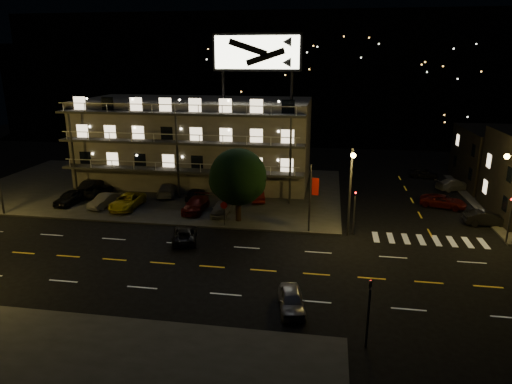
# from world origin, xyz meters

# --- Properties ---
(ground) EXTENTS (140.00, 140.00, 0.00)m
(ground) POSITION_xyz_m (0.00, 0.00, 0.00)
(ground) COLOR black
(ground) RESTS_ON ground
(curb_nw) EXTENTS (44.00, 24.00, 0.15)m
(curb_nw) POSITION_xyz_m (-14.00, 20.00, 0.07)
(curb_nw) COLOR #333230
(curb_nw) RESTS_ON ground
(motel) EXTENTS (28.00, 13.80, 18.10)m
(motel) POSITION_xyz_m (-9.94, 23.88, 5.34)
(motel) COLOR gray
(motel) RESTS_ON ground
(hill_backdrop) EXTENTS (120.00, 25.00, 24.00)m
(hill_backdrop) POSITION_xyz_m (-5.94, 68.78, 11.55)
(hill_backdrop) COLOR black
(hill_backdrop) RESTS_ON ground
(streetlight_nc) EXTENTS (0.44, 1.92, 8.00)m
(streetlight_nc) POSITION_xyz_m (8.50, 7.94, 4.96)
(streetlight_nc) COLOR #2D2D30
(streetlight_nc) RESTS_ON ground
(signal_nw) EXTENTS (0.20, 0.27, 4.60)m
(signal_nw) POSITION_xyz_m (9.00, 8.50, 2.57)
(signal_nw) COLOR #2D2D30
(signal_nw) RESTS_ON ground
(signal_sw) EXTENTS (0.20, 0.27, 4.60)m
(signal_sw) POSITION_xyz_m (9.00, -8.50, 2.57)
(signal_sw) COLOR #2D2D30
(signal_sw) RESTS_ON ground
(signal_ne) EXTENTS (0.27, 0.20, 4.60)m
(signal_ne) POSITION_xyz_m (22.00, 8.50, 2.57)
(signal_ne) COLOR #2D2D30
(signal_ne) RESTS_ON ground
(banner_north) EXTENTS (0.83, 0.16, 6.40)m
(banner_north) POSITION_xyz_m (5.09, 8.40, 3.43)
(banner_north) COLOR #2D2D30
(banner_north) RESTS_ON ground
(stop_sign) EXTENTS (0.91, 0.11, 2.61)m
(stop_sign) POSITION_xyz_m (-3.00, 8.57, 1.71)
(stop_sign) COLOR #2D2D30
(stop_sign) RESTS_ON ground
(tree) EXTENTS (5.68, 5.47, 7.15)m
(tree) POSITION_xyz_m (-1.98, 10.09, 4.40)
(tree) COLOR black
(tree) RESTS_ON curb_nw
(lot_car_0) EXTENTS (2.18, 4.42, 1.45)m
(lot_car_0) POSITION_xyz_m (-21.03, 12.37, 0.87)
(lot_car_0) COLOR black
(lot_car_0) RESTS_ON curb_nw
(lot_car_1) EXTENTS (2.25, 4.28, 1.34)m
(lot_car_1) POSITION_xyz_m (-16.89, 12.04, 0.82)
(lot_car_1) COLOR gray
(lot_car_1) RESTS_ON curb_nw
(lot_car_2) EXTENTS (2.46, 5.24, 1.45)m
(lot_car_2) POSITION_xyz_m (-14.31, 12.01, 0.88)
(lot_car_2) COLOR yellow
(lot_car_2) RESTS_ON curb_nw
(lot_car_3) EXTENTS (2.08, 4.86, 1.40)m
(lot_car_3) POSITION_xyz_m (-6.85, 12.21, 0.85)
(lot_car_3) COLOR #55100C
(lot_car_3) RESTS_ON curb_nw
(lot_car_4) EXTENTS (1.63, 3.89, 1.32)m
(lot_car_4) POSITION_xyz_m (-4.01, 11.51, 0.81)
(lot_car_4) COLOR gray
(lot_car_4) RESTS_ON curb_nw
(lot_car_5) EXTENTS (1.75, 4.67, 1.52)m
(lot_car_5) POSITION_xyz_m (-20.77, 17.04, 0.91)
(lot_car_5) COLOR black
(lot_car_5) RESTS_ON curb_nw
(lot_car_6) EXTENTS (2.45, 4.73, 1.27)m
(lot_car_6) POSITION_xyz_m (-19.59, 15.69, 0.79)
(lot_car_6) COLOR black
(lot_car_6) RESTS_ON curb_nw
(lot_car_7) EXTENTS (2.86, 5.20, 1.43)m
(lot_car_7) POSITION_xyz_m (-11.61, 17.03, 0.86)
(lot_car_7) COLOR gray
(lot_car_7) RESTS_ON curb_nw
(lot_car_8) EXTENTS (1.57, 3.85, 1.31)m
(lot_car_8) POSITION_xyz_m (-8.07, 16.13, 0.80)
(lot_car_8) COLOR black
(lot_car_8) RESTS_ON curb_nw
(lot_car_9) EXTENTS (2.36, 4.16, 1.30)m
(lot_car_9) POSITION_xyz_m (-1.15, 16.71, 0.80)
(lot_car_9) COLOR #55100C
(lot_car_9) RESTS_ON curb_nw
(side_car_0) EXTENTS (4.24, 1.56, 1.39)m
(side_car_0) POSITION_xyz_m (21.73, 12.99, 0.69)
(side_car_0) COLOR black
(side_car_0) RESTS_ON ground
(side_car_1) EXTENTS (5.16, 3.58, 1.31)m
(side_car_1) POSITION_xyz_m (18.86, 18.10, 0.65)
(side_car_1) COLOR #55100C
(side_car_1) RESTS_ON ground
(side_car_2) EXTENTS (5.03, 3.63, 1.35)m
(side_car_2) POSITION_xyz_m (21.72, 25.18, 0.68)
(side_car_2) COLOR gray
(side_car_2) RESTS_ON ground
(side_car_3) EXTENTS (3.90, 2.36, 1.24)m
(side_car_3) POSITION_xyz_m (19.15, 30.70, 0.62)
(side_car_3) COLOR black
(side_car_3) RESTS_ON ground
(road_car_east) EXTENTS (2.24, 4.10, 1.32)m
(road_car_east) POSITION_xyz_m (4.56, -5.18, 0.66)
(road_car_east) COLOR gray
(road_car_east) RESTS_ON ground
(road_car_west) EXTENTS (3.07, 4.77, 1.22)m
(road_car_west) POSITION_xyz_m (-5.61, 4.65, 0.61)
(road_car_west) COLOR black
(road_car_west) RESTS_ON ground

